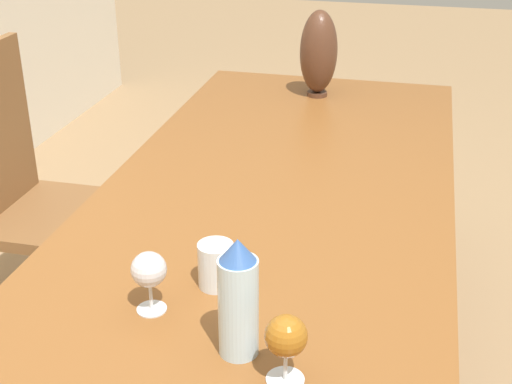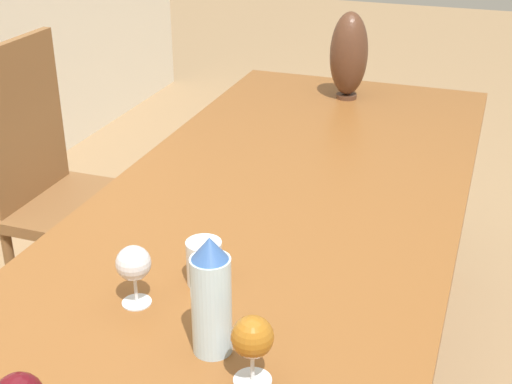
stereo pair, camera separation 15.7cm
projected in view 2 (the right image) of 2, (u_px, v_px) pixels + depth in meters
dining_table at (216, 308)px, 1.52m from camera, size 3.09×0.94×0.75m
water_bottle at (211, 297)px, 1.26m from camera, size 0.07×0.07×0.24m
water_tumbler at (204, 264)px, 1.48m from camera, size 0.08×0.08×0.10m
vase at (349, 54)px, 2.54m from camera, size 0.14×0.14×0.32m
wine_glass_2 at (134, 264)px, 1.40m from camera, size 0.07×0.07×0.13m
wine_glass_3 at (252, 339)px, 1.19m from camera, size 0.07×0.07×0.13m
chair_far at (62, 184)px, 2.44m from camera, size 0.44×0.44×1.02m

